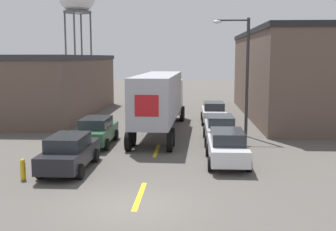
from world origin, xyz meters
The scene contains 12 objects.
ground_plane centered at (0.00, 0.00, 0.00)m, with size 160.00×160.00×0.00m, color #56514C.
road_centerline centered at (0.00, 8.78, 0.00)m, with size 0.20×18.70×0.01m.
warehouse_left centered at (-12.62, 22.94, 2.66)m, with size 11.97×18.55×5.32m.
warehouse_right centered at (11.76, 23.08, 3.69)m, with size 10.26×21.57×7.38m.
semi_truck centered at (-0.19, 14.56, 2.43)m, with size 3.06×14.11×4.05m.
parked_car_left_near centered at (-3.66, 4.49, 0.85)m, with size 1.96×4.77×1.65m.
parked_car_left_far centered at (-3.66, 10.04, 0.85)m, with size 1.96×4.77×1.65m.
parked_car_right_mid centered at (3.66, 11.29, 0.85)m, with size 1.96×4.77×1.65m.
parked_car_right_near centered at (3.66, 6.10, 0.85)m, with size 1.96×4.77×1.65m.
parked_car_right_far centered at (3.66, 18.97, 0.85)m, with size 1.96×4.77×1.65m.
street_lamp centered at (5.20, 13.32, 4.43)m, with size 2.35×0.32×7.62m.
fire_hydrant centered at (-5.19, 2.85, 0.45)m, with size 0.22×0.22×0.91m.
Camera 1 is at (1.92, -14.07, 5.18)m, focal length 45.00 mm.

